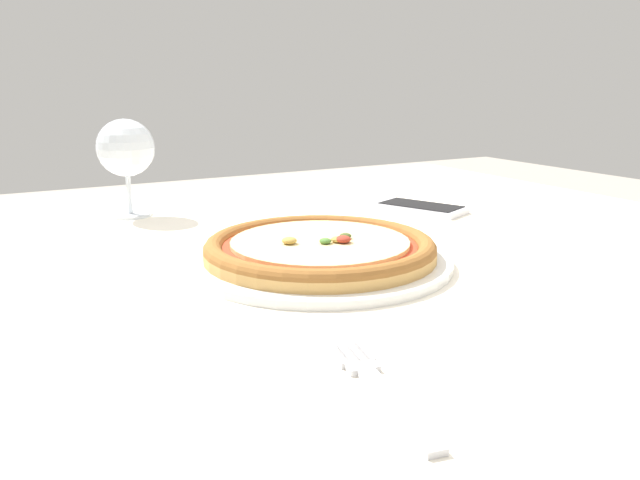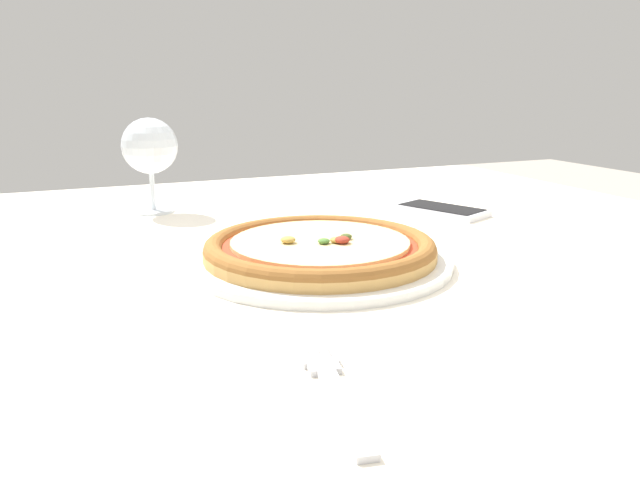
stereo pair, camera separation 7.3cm
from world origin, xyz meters
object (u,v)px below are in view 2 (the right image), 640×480
(wine_glass_far_left, at_px, (150,148))
(cell_phone, at_px, (442,210))
(pizza_plate, at_px, (320,251))
(fork, at_px, (333,386))
(dining_table, at_px, (387,296))

(wine_glass_far_left, height_order, cell_phone, wine_glass_far_left)
(pizza_plate, height_order, fork, pizza_plate)
(pizza_plate, bearing_deg, fork, -111.41)
(wine_glass_far_left, bearing_deg, pizza_plate, -70.82)
(pizza_plate, relative_size, wine_glass_far_left, 2.02)
(fork, distance_m, wine_glass_far_left, 0.68)
(dining_table, xyz_separation_m, pizza_plate, (-0.13, -0.07, 0.10))
(pizza_plate, xyz_separation_m, wine_glass_far_left, (-0.13, 0.38, 0.09))
(pizza_plate, distance_m, cell_phone, 0.35)
(pizza_plate, bearing_deg, cell_phone, 32.53)
(dining_table, bearing_deg, fork, -124.44)
(wine_glass_far_left, bearing_deg, cell_phone, -24.48)
(dining_table, distance_m, cell_phone, 0.22)
(cell_phone, bearing_deg, pizza_plate, -147.47)
(dining_table, height_order, wine_glass_far_left, wine_glass_far_left)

